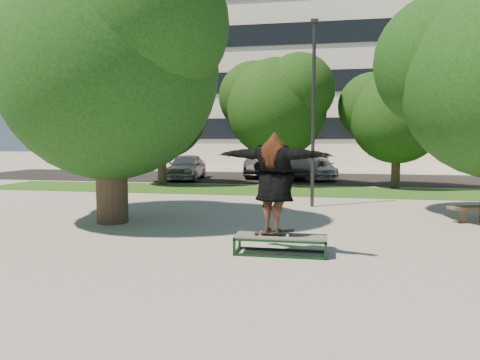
% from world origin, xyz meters
% --- Properties ---
extents(ground, '(120.00, 120.00, 0.00)m').
position_xyz_m(ground, '(0.00, 0.00, 0.00)').
color(ground, gray).
rests_on(ground, ground).
extents(grass_strip, '(30.00, 4.00, 0.02)m').
position_xyz_m(grass_strip, '(1.00, 9.50, 0.01)').
color(grass_strip, '#1B4C15').
rests_on(grass_strip, ground).
extents(asphalt_strip, '(40.00, 8.00, 0.01)m').
position_xyz_m(asphalt_strip, '(0.00, 16.00, 0.01)').
color(asphalt_strip, black).
rests_on(asphalt_strip, ground).
extents(tree_left, '(6.96, 5.95, 7.12)m').
position_xyz_m(tree_left, '(-4.29, 1.09, 4.42)').
color(tree_left, '#38281E').
rests_on(tree_left, ground).
extents(bg_tree_left, '(5.28, 4.51, 5.77)m').
position_xyz_m(bg_tree_left, '(-6.57, 11.07, 3.73)').
color(bg_tree_left, '#38281E').
rests_on(bg_tree_left, ground).
extents(bg_tree_mid, '(5.76, 4.92, 6.24)m').
position_xyz_m(bg_tree_mid, '(-1.08, 12.08, 4.02)').
color(bg_tree_mid, '#38281E').
rests_on(bg_tree_mid, ground).
extents(bg_tree_right, '(5.04, 4.31, 5.43)m').
position_xyz_m(bg_tree_right, '(4.43, 11.57, 3.49)').
color(bg_tree_right, '#38281E').
rests_on(bg_tree_right, ground).
extents(lamppost, '(0.25, 0.15, 6.11)m').
position_xyz_m(lamppost, '(1.00, 5.00, 3.15)').
color(lamppost, '#2D2D30').
rests_on(lamppost, ground).
extents(office_building, '(30.00, 14.12, 16.00)m').
position_xyz_m(office_building, '(-2.00, 31.98, 8.00)').
color(office_building, silver).
rests_on(office_building, ground).
extents(grind_box, '(1.80, 0.60, 0.38)m').
position_xyz_m(grind_box, '(0.65, -1.63, 0.19)').
color(grind_box, '#10321A').
rests_on(grind_box, ground).
extents(skater_rig, '(2.47, 1.28, 2.01)m').
position_xyz_m(skater_rig, '(0.52, -1.63, 1.42)').
color(skater_rig, white).
rests_on(skater_rig, grind_box).
extents(bystander, '(0.74, 0.58, 1.78)m').
position_xyz_m(bystander, '(-4.56, 1.50, 0.89)').
color(bystander, '#1A5763').
rests_on(bystander, ground).
extents(car_silver_a, '(2.07, 4.34, 1.43)m').
position_xyz_m(car_silver_a, '(-6.19, 13.94, 0.72)').
color(car_silver_a, '#B4B4B9').
rests_on(car_silver_a, asphalt_strip).
extents(car_dark, '(1.91, 4.77, 1.54)m').
position_xyz_m(car_dark, '(-2.36, 16.37, 0.77)').
color(car_dark, black).
rests_on(car_dark, asphalt_strip).
extents(car_grey, '(3.67, 6.17, 1.61)m').
position_xyz_m(car_grey, '(-0.24, 16.30, 0.80)').
color(car_grey, slate).
rests_on(car_grey, asphalt_strip).
extents(car_silver_b, '(2.68, 4.76, 1.30)m').
position_xyz_m(car_silver_b, '(0.79, 15.70, 0.65)').
color(car_silver_b, silver).
rests_on(car_silver_b, asphalt_strip).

